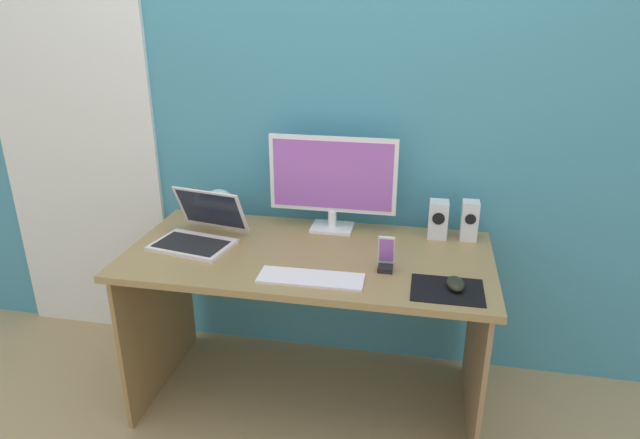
{
  "coord_description": "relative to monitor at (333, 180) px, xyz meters",
  "views": [
    {
      "loc": [
        0.43,
        -1.95,
        1.65
      ],
      "look_at": [
        0.05,
        -0.02,
        0.87
      ],
      "focal_mm": 31.1,
      "sensor_mm": 36.0,
      "label": 1
    }
  ],
  "objects": [
    {
      "name": "ground_plane",
      "position": [
        -0.05,
        -0.26,
        -0.94
      ],
      "size": [
        8.0,
        8.0,
        0.0
      ],
      "primitive_type": "plane",
      "color": "tan"
    },
    {
      "name": "wall_back",
      "position": [
        -0.05,
        0.16,
        0.31
      ],
      "size": [
        6.0,
        0.04,
        2.5
      ],
      "primitive_type": "cube",
      "color": "teal",
      "rests_on": "ground_plane"
    },
    {
      "name": "door_left",
      "position": [
        -1.27,
        0.13,
        0.07
      ],
      "size": [
        0.82,
        0.02,
        2.02
      ],
      "primitive_type": "cube",
      "color": "white",
      "rests_on": "ground_plane"
    },
    {
      "name": "desk",
      "position": [
        -0.05,
        -0.26,
        -0.37
      ],
      "size": [
        1.45,
        0.7,
        0.71
      ],
      "color": "#9D7C4B",
      "rests_on": "ground_plane"
    },
    {
      "name": "monitor",
      "position": [
        0.0,
        0.0,
        0.0
      ],
      "size": [
        0.55,
        0.14,
        0.41
      ],
      "color": "white",
      "rests_on": "desk"
    },
    {
      "name": "speaker_right",
      "position": [
        0.58,
        -0.0,
        -0.14
      ],
      "size": [
        0.07,
        0.08,
        0.17
      ],
      "color": "silver",
      "rests_on": "desk"
    },
    {
      "name": "speaker_near_monitor",
      "position": [
        0.45,
        -0.0,
        -0.15
      ],
      "size": [
        0.08,
        0.09,
        0.16
      ],
      "color": "silver",
      "rests_on": "desk"
    },
    {
      "name": "laptop",
      "position": [
        -0.52,
        -0.25,
        -0.18
      ],
      "size": [
        0.36,
        0.36,
        0.21
      ],
      "color": "white",
      "rests_on": "desk"
    },
    {
      "name": "fishbowl",
      "position": [
        -0.51,
        -0.01,
        -0.15
      ],
      "size": [
        0.16,
        0.16,
        0.16
      ],
      "primitive_type": "sphere",
      "color": "silver",
      "rests_on": "desk"
    },
    {
      "name": "keyboard_external",
      "position": [
        0.01,
        -0.48,
        -0.22
      ],
      "size": [
        0.38,
        0.13,
        0.01
      ],
      "primitive_type": "cube",
      "rotation": [
        0.0,
        0.0,
        0.02
      ],
      "color": "white",
      "rests_on": "desk"
    },
    {
      "name": "mousepad",
      "position": [
        0.49,
        -0.47,
        -0.22
      ],
      "size": [
        0.25,
        0.2,
        0.0
      ],
      "primitive_type": "cube",
      "color": "black",
      "rests_on": "desk"
    },
    {
      "name": "mouse",
      "position": [
        0.51,
        -0.45,
        -0.21
      ],
      "size": [
        0.07,
        0.11,
        0.04
      ],
      "primitive_type": "ellipsoid",
      "rotation": [
        0.0,
        0.0,
        0.11
      ],
      "color": "black",
      "rests_on": "mousepad"
    },
    {
      "name": "phone_in_dock",
      "position": [
        0.26,
        -0.35,
        -0.18
      ],
      "size": [
        0.06,
        0.06,
        0.14
      ],
      "color": "black",
      "rests_on": "desk"
    }
  ]
}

